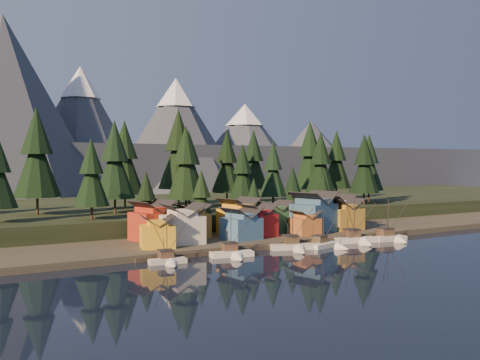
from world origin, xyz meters
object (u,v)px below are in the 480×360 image
house_front_1 (182,222)px  house_back_0 (152,219)px  boat_5 (358,234)px  boat_4 (329,240)px  boat_6 (392,232)px  boat_3 (295,241)px  boat_1 (233,248)px  house_back_1 (193,220)px  boat_0 (169,255)px  house_front_0 (157,231)px

house_front_1 → house_back_0: 9.64m
boat_5 → house_back_0: bearing=167.4°
boat_4 → boat_5: bearing=-4.9°
boat_6 → house_front_1: size_ratio=1.21×
boat_3 → boat_6: size_ratio=1.01×
boat_1 → house_back_1: house_back_1 is taller
boat_0 → house_back_1: bearing=61.9°
house_front_0 → house_front_1: (7.54, 2.93, 1.14)m
house_back_0 → boat_6: bearing=-37.9°
boat_0 → boat_5: size_ratio=0.80×
boat_0 → house_back_1: 29.02m
boat_4 → house_front_0: 41.77m
house_back_0 → house_back_1: 10.92m
house_front_1 → house_back_0: size_ratio=0.93×
boat_0 → boat_4: (42.06, -0.58, -0.05)m
boat_3 → boat_5: (20.47, 0.34, 0.21)m
boat_0 → house_front_0: 13.27m
boat_0 → boat_1: (15.37, 0.04, 0.12)m
boat_5 → house_front_0: size_ratio=1.42×
boat_0 → house_front_1: house_front_1 is taller
house_back_1 → boat_6: bearing=-23.8°
boat_6 → boat_0: bearing=-174.8°
boat_3 → boat_4: (9.17, -1.41, -0.19)m
boat_4 → house_back_0: size_ratio=0.97×
boat_0 → boat_5: bearing=8.6°
boat_0 → boat_3: (32.88, 0.83, 0.14)m
house_back_0 → house_back_1: size_ratio=1.27×
house_back_0 → boat_1: bearing=-82.8°
boat_3 → boat_4: 9.28m
boat_3 → boat_4: boat_3 is taller
boat_1 → boat_0: bearing=-168.3°
boat_0 → boat_3: size_ratio=0.81×
boat_1 → house_front_0: bearing=147.2°
boat_1 → house_back_1: size_ratio=1.30×
house_back_1 → boat_5: bearing=-27.7°
boat_6 → house_back_0: bearing=162.6°
house_front_1 → house_back_1: house_front_1 is taller
house_front_0 → house_back_0: house_back_0 is taller
boat_0 → boat_3: bearing=8.7°
boat_1 → house_back_1: (1.26, 23.40, 3.94)m
house_front_0 → house_back_0: (3.20, 11.54, 1.31)m
boat_1 → house_front_0: size_ratio=1.26×
boat_0 → house_front_0: bearing=85.8°
house_front_0 → house_front_1: bearing=35.3°
boat_1 → boat_5: boat_5 is taller
boat_3 → house_front_0: size_ratio=1.40×
house_front_0 → house_front_1: size_ratio=0.87×
house_front_0 → boat_3: bearing=-7.1°
house_front_0 → house_back_1: size_ratio=1.03×
boat_0 → boat_6: bearing=6.6°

